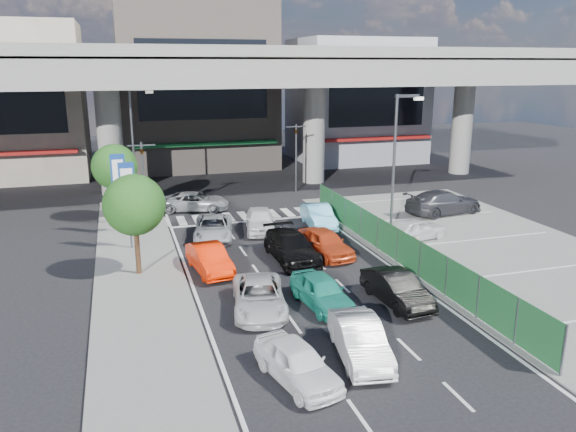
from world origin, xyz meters
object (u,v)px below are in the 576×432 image
object	(u,v)px
signboard_far	(119,183)
wagon_silver_front_left	(213,228)
traffic_light_left	(142,163)
sedan_black_mid	(292,247)
tree_far	(114,167)
crossing_wagon_silver	(195,202)
sedan_white_mid_left	(259,296)
taxi_orange_left	(209,259)
kei_truck_front_right	(319,216)
hatch_black_mid_right	(397,289)
tree_near	(134,205)
street_lamp_right	(397,154)
sedan_white_front_mid	(260,220)
taxi_teal_mid	(322,291)
taxi_orange_right	(325,243)
signboard_near	(128,194)
parked_sedan_dgrey	(444,202)
van_white_back_left	(297,363)
hatch_white_back_mid	(360,340)
street_lamp_left	(135,137)
traffic_light_right	(296,141)
traffic_cone	(416,243)
parked_sedan_white	(416,229)

from	to	relation	value
signboard_far	wagon_silver_front_left	bearing A→B (deg)	-25.38
traffic_light_left	sedan_black_mid	world-z (taller)	traffic_light_left
tree_far	crossing_wagon_silver	xyz separation A→B (m)	(5.01, 0.80, -2.76)
sedan_white_mid_left	crossing_wagon_silver	distance (m)	16.72
taxi_orange_left	kei_truck_front_right	distance (m)	9.43
signboard_far	wagon_silver_front_left	xyz separation A→B (m)	(4.90, -2.32, -2.44)
signboard_far	hatch_black_mid_right	xyz separation A→B (m)	(10.60, -13.38, -2.41)
tree_near	tree_far	distance (m)	10.53
street_lamp_right	wagon_silver_front_left	world-z (taller)	street_lamp_right
tree_far	sedan_black_mid	distance (m)	13.63
signboard_far	crossing_wagon_silver	world-z (taller)	signboard_far
tree_near	sedan_white_front_mid	world-z (taller)	tree_near
street_lamp_right	sedan_white_front_mid	xyz separation A→B (m)	(-6.99, 3.32, -4.08)
sedan_white_front_mid	sedan_white_mid_left	bearing A→B (deg)	-92.85
taxi_teal_mid	taxi_orange_right	bearing A→B (deg)	62.15
signboard_near	sedan_white_front_mid	xyz separation A→B (m)	(7.38, 1.32, -2.37)
sedan_white_mid_left	traffic_light_left	bearing A→B (deg)	115.61
signboard_far	parked_sedan_dgrey	distance (m)	20.39
signboard_near	van_white_back_left	distance (m)	15.62
taxi_orange_right	taxi_orange_left	bearing A→B (deg)	176.72
taxi_teal_mid	signboard_far	bearing A→B (deg)	114.93
van_white_back_left	taxi_orange_left	bearing A→B (deg)	82.34
van_white_back_left	wagon_silver_front_left	world-z (taller)	van_white_back_left
signboard_far	hatch_white_back_mid	distance (m)	18.67
taxi_teal_mid	taxi_orange_left	bearing A→B (deg)	119.74
kei_truck_front_right	street_lamp_left	bearing A→B (deg)	144.56
street_lamp_left	signboard_far	size ratio (longest dim) A/B	1.70
hatch_white_back_mid	sedan_white_front_mid	xyz separation A→B (m)	(0.45, 15.33, 0.03)
sedan_black_mid	kei_truck_front_right	size ratio (longest dim) A/B	1.16
signboard_near	crossing_wagon_silver	xyz separation A→B (m)	(4.41, 7.30, -2.44)
street_lamp_right	hatch_black_mid_right	xyz separation A→B (m)	(-4.18, -8.38, -4.12)
taxi_orange_right	parked_sedan_dgrey	xyz separation A→B (m)	(10.31, 5.40, 0.14)
street_lamp_right	parked_sedan_dgrey	size ratio (longest dim) A/B	1.50
signboard_near	wagon_silver_front_left	world-z (taller)	signboard_near
traffic_light_right	sedan_black_mid	xyz separation A→B (m)	(-5.04, -15.00, -3.25)
taxi_orange_left	tree_far	bearing A→B (deg)	102.70
crossing_wagon_silver	parked_sedan_dgrey	distance (m)	16.46
tree_near	signboard_far	bearing A→B (deg)	94.90
signboard_near	taxi_teal_mid	xyz separation A→B (m)	(7.17, -9.68, -2.42)
sedan_white_mid_left	traffic_cone	bearing A→B (deg)	37.55
signboard_near	sedan_black_mid	size ratio (longest dim) A/B	0.99
taxi_orange_right	sedan_black_mid	bearing A→B (deg)	174.88
taxi_orange_right	sedan_white_front_mid	world-z (taller)	same
signboard_far	parked_sedan_white	size ratio (longest dim) A/B	1.28
signboard_near	parked_sedan_white	bearing A→B (deg)	-11.17
street_lamp_right	sedan_white_mid_left	xyz separation A→B (m)	(-9.75, -7.42, -4.16)
traffic_light_left	traffic_light_right	bearing A→B (deg)	30.89
tree_near	kei_truck_front_right	world-z (taller)	tree_near
sedan_black_mid	taxi_orange_right	distance (m)	1.85
tree_far	traffic_light_left	bearing A→B (deg)	-57.38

